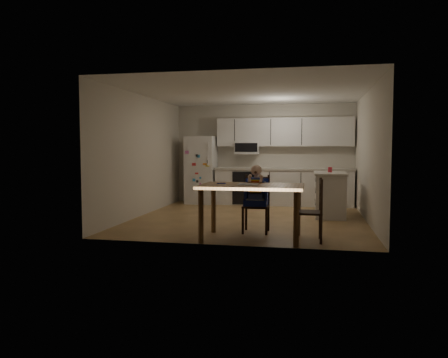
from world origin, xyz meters
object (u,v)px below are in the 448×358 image
object	(u,v)px
kitchen_island	(330,194)
dining_table	(252,192)
red_cup	(330,170)
refrigerator	(201,170)
chair_side	(314,206)
chair_booster	(256,192)

from	to	relation	value
kitchen_island	dining_table	distance (m)	2.90
red_cup	kitchen_island	bearing A→B (deg)	-88.22
kitchen_island	refrigerator	bearing A→B (deg)	153.58
refrigerator	red_cup	bearing A→B (deg)	-25.05
kitchen_island	dining_table	size ratio (longest dim) A/B	0.78
dining_table	chair_side	xyz separation A→B (m)	(0.94, 0.02, -0.19)
chair_booster	chair_side	bearing A→B (deg)	-31.36
refrigerator	dining_table	xyz separation A→B (m)	(1.87, -4.15, -0.12)
refrigerator	chair_side	xyz separation A→B (m)	(2.81, -4.13, -0.31)
red_cup	chair_booster	size ratio (longest dim) A/B	0.09
red_cup	dining_table	bearing A→B (deg)	-115.28
kitchen_island	chair_booster	bearing A→B (deg)	-122.42
red_cup	chair_side	bearing A→B (deg)	-96.93
refrigerator	chair_booster	bearing A→B (deg)	-62.35
red_cup	dining_table	xyz separation A→B (m)	(-1.27, -2.69, -0.23)
kitchen_island	dining_table	bearing A→B (deg)	-116.13
dining_table	red_cup	bearing A→B (deg)	64.72
refrigerator	red_cup	distance (m)	3.46
chair_side	chair_booster	bearing A→B (deg)	-122.18
chair_booster	red_cup	bearing A→B (deg)	58.30
refrigerator	chair_side	size ratio (longest dim) A/B	1.79
refrigerator	kitchen_island	distance (m)	3.53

